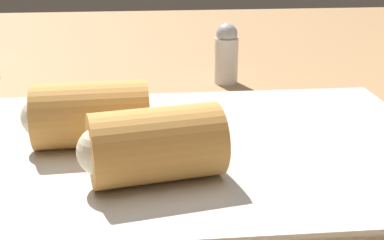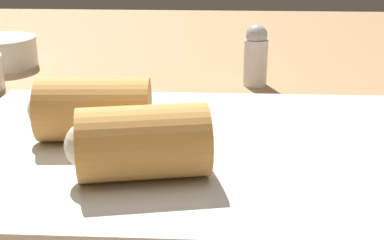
# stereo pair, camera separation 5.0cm
# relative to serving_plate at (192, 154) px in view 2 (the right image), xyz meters

# --- Properties ---
(table_surface) EXTENTS (1.80, 1.40, 0.02)m
(table_surface) POSITION_rel_serving_plate_xyz_m (0.04, -0.02, -0.02)
(table_surface) COLOR #A87F54
(table_surface) RESTS_ON ground
(serving_plate) EXTENTS (0.34, 0.23, 0.01)m
(serving_plate) POSITION_rel_serving_plate_xyz_m (0.00, 0.00, 0.00)
(serving_plate) COLOR silver
(serving_plate) RESTS_ON table_surface
(roll_front_left) EXTENTS (0.08, 0.05, 0.04)m
(roll_front_left) POSITION_rel_serving_plate_xyz_m (-0.07, 0.01, 0.03)
(roll_front_left) COLOR #D19347
(roll_front_left) RESTS_ON serving_plate
(roll_front_right) EXTENTS (0.09, 0.06, 0.04)m
(roll_front_right) POSITION_rel_serving_plate_xyz_m (-0.03, -0.05, 0.03)
(roll_front_right) COLOR #D19347
(roll_front_right) RESTS_ON serving_plate
(dipping_bowl_far) EXTENTS (0.08, 0.08, 0.03)m
(dipping_bowl_far) POSITION_rel_serving_plate_xyz_m (-0.23, 0.25, 0.01)
(dipping_bowl_far) COLOR silver
(dipping_bowl_far) RESTS_ON table_surface
(salt_shaker) EXTENTS (0.02, 0.02, 0.06)m
(salt_shaker) POSITION_rel_serving_plate_xyz_m (0.05, 0.19, 0.02)
(salt_shaker) COLOR silver
(salt_shaker) RESTS_ON table_surface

